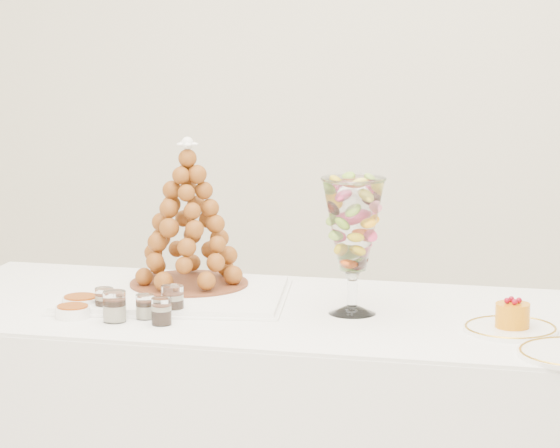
# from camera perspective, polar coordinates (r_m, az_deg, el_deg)

# --- Properties ---
(buffet_table) EXTENTS (1.98, 0.83, 0.74)m
(buffet_table) POSITION_cam_1_polar(r_m,az_deg,el_deg) (3.55, 0.56, -9.54)
(buffet_table) COLOR white
(buffet_table) RESTS_ON ground
(lace_tray) EXTENTS (0.63, 0.50, 0.02)m
(lace_tray) POSITION_cam_1_polar(r_m,az_deg,el_deg) (3.58, -4.59, -3.05)
(lace_tray) COLOR white
(lace_tray) RESTS_ON buffet_table
(macaron_vase) EXTENTS (0.16, 0.16, 0.35)m
(macaron_vase) POSITION_cam_1_polar(r_m,az_deg,el_deg) (3.36, 3.16, -0.10)
(macaron_vase) COLOR white
(macaron_vase) RESTS_ON buffet_table
(cake_plate) EXTENTS (0.23, 0.23, 0.01)m
(cake_plate) POSITION_cam_1_polar(r_m,az_deg,el_deg) (3.28, 9.88, -4.48)
(cake_plate) COLOR white
(cake_plate) RESTS_ON buffet_table
(verrine_a) EXTENTS (0.05, 0.05, 0.06)m
(verrine_a) POSITION_cam_1_polar(r_m,az_deg,el_deg) (3.43, -7.57, -3.27)
(verrine_a) COLOR white
(verrine_a) RESTS_ON buffet_table
(verrine_b) EXTENTS (0.05, 0.05, 0.06)m
(verrine_b) POSITION_cam_1_polar(r_m,az_deg,el_deg) (3.36, -5.83, -3.56)
(verrine_b) COLOR white
(verrine_b) RESTS_ON buffet_table
(verrine_c) EXTENTS (0.07, 0.07, 0.08)m
(verrine_c) POSITION_cam_1_polar(r_m,az_deg,el_deg) (3.38, -4.65, -3.31)
(verrine_c) COLOR white
(verrine_c) RESTS_ON buffet_table
(verrine_d) EXTENTS (0.06, 0.06, 0.08)m
(verrine_d) POSITION_cam_1_polar(r_m,az_deg,el_deg) (3.34, -7.13, -3.54)
(verrine_d) COLOR white
(verrine_d) RESTS_ON buffet_table
(verrine_e) EXTENTS (0.06, 0.06, 0.07)m
(verrine_e) POSITION_cam_1_polar(r_m,az_deg,el_deg) (3.30, -5.12, -3.77)
(verrine_e) COLOR white
(verrine_e) RESTS_ON buffet_table
(ramekin_back) EXTENTS (0.10, 0.10, 0.03)m
(ramekin_back) POSITION_cam_1_polar(r_m,az_deg,el_deg) (3.49, -8.57, -3.38)
(ramekin_back) COLOR white
(ramekin_back) RESTS_ON buffet_table
(ramekin_front) EXTENTS (0.09, 0.09, 0.03)m
(ramekin_front) POSITION_cam_1_polar(r_m,az_deg,el_deg) (3.40, -8.91, -3.77)
(ramekin_front) COLOR white
(ramekin_front) RESTS_ON buffet_table
(croquembouche) EXTENTS (0.33, 0.33, 0.41)m
(croquembouche) POSITION_cam_1_polar(r_m,az_deg,el_deg) (3.61, -3.97, 0.45)
(croquembouche) COLOR brown
(croquembouche) RESTS_ON lace_tray
(mousse_cake) EXTENTS (0.08, 0.08, 0.07)m
(mousse_cake) POSITION_cam_1_polar(r_m,az_deg,el_deg) (3.27, 9.97, -3.87)
(mousse_cake) COLOR orange
(mousse_cake) RESTS_ON cake_plate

